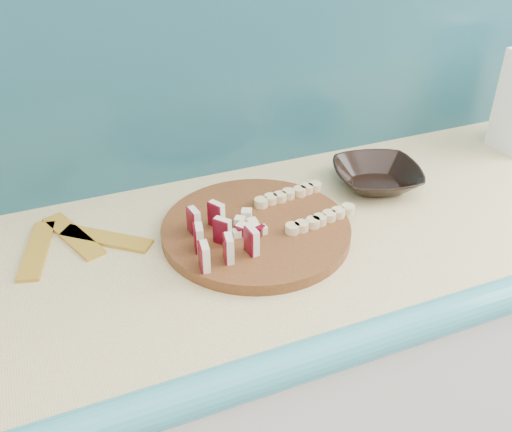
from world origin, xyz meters
name	(u,v)px	position (x,y,z in m)	size (l,w,h in m)	color
kitchen_counter	(313,383)	(0.10, 1.50, 0.46)	(2.20, 0.63, 0.91)	silver
backsplash	(268,56)	(0.10, 1.79, 1.16)	(2.20, 0.02, 0.50)	teal
cutting_board	(256,230)	(-0.04, 1.52, 0.92)	(0.36, 0.36, 0.02)	#47260F
apple_wedges	(216,235)	(-0.13, 1.48, 0.96)	(0.11, 0.15, 0.05)	beige
apple_chunks	(246,224)	(-0.06, 1.52, 0.94)	(0.05, 0.06, 0.02)	#F5EFC4
banana_slices	(304,206)	(0.07, 1.53, 0.94)	(0.17, 0.15, 0.02)	tan
brown_bowl	(377,177)	(0.27, 1.59, 0.93)	(0.18, 0.18, 0.05)	black
banana_peel	(72,241)	(-0.36, 1.62, 0.91)	(0.25, 0.20, 0.01)	gold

